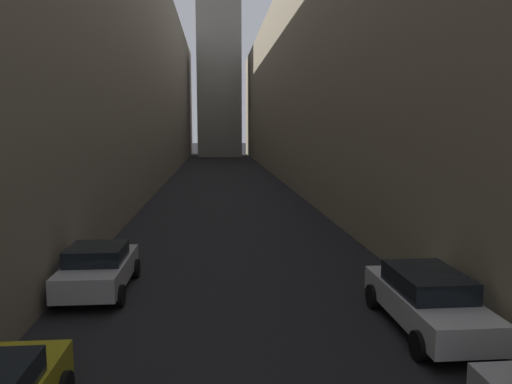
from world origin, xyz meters
The scene contains 5 objects.
ground_plane centered at (0.00, 48.00, 0.00)m, with size 264.00×264.00×0.00m, color black.
building_block_left centered at (-12.94, 50.00, 9.95)m, with size 14.87×108.00×19.90m, color #756B5B.
building_block_right centered at (10.78, 50.00, 9.35)m, with size 10.56×108.00×18.71m, color gray.
parked_car_left_third centered at (-4.40, 19.53, 0.76)m, with size 1.99×3.96×1.47m.
parked_car_right_third centered at (4.40, 16.02, 0.79)m, with size 1.91×4.54×1.50m.
Camera 1 is at (-0.79, 5.06, 4.97)m, focal length 33.40 mm.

